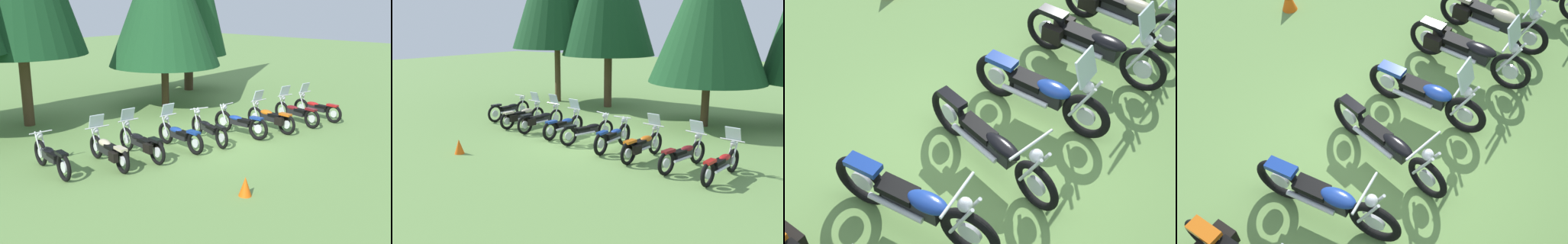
{
  "view_description": "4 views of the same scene",
  "coord_description": "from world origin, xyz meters",
  "views": [
    {
      "loc": [
        -11.19,
        -9.52,
        4.56
      ],
      "look_at": [
        -0.04,
        0.63,
        0.56
      ],
      "focal_mm": 42.55,
      "sensor_mm": 36.0,
      "label": 1
    },
    {
      "loc": [
        8.17,
        -12.47,
        4.14
      ],
      "look_at": [
        0.01,
        -0.1,
        0.77
      ],
      "focal_mm": 39.56,
      "sensor_mm": 36.0,
      "label": 2
    },
    {
      "loc": [
        4.08,
        2.1,
        5.67
      ],
      "look_at": [
        -0.12,
        -0.17,
        0.7
      ],
      "focal_mm": 50.37,
      "sensor_mm": 36.0,
      "label": 3
    },
    {
      "loc": [
        3.93,
        1.68,
        5.95
      ],
      "look_at": [
        -0.13,
        -0.26,
        0.71
      ],
      "focal_mm": 42.66,
      "sensor_mm": 36.0,
      "label": 4
    }
  ],
  "objects": [
    {
      "name": "motorcycle_4",
      "position": [
        -0.06,
        0.02,
        0.43
      ],
      "size": [
        1.02,
        2.25,
        1.01
      ],
      "rotation": [
        0.0,
        0.0,
        1.22
      ],
      "color": "black",
      "rests_on": "ground_plane"
    },
    {
      "name": "motorcycle_7",
      "position": [
        3.89,
        -0.92,
        0.46
      ],
      "size": [
        0.83,
        2.23,
        1.37
      ],
      "rotation": [
        0.0,
        0.0,
        1.33
      ],
      "color": "black",
      "rests_on": "ground_plane"
    },
    {
      "name": "motorcycle_1",
      "position": [
        -3.69,
        0.59,
        0.47
      ],
      "size": [
        0.85,
        2.27,
        1.36
      ],
      "rotation": [
        0.0,
        0.0,
        1.4
      ],
      "color": "black",
      "rests_on": "ground_plane"
    },
    {
      "name": "motorcycle_8",
      "position": [
        5.07,
        -1.15,
        0.45
      ],
      "size": [
        0.71,
        2.22,
        1.36
      ],
      "rotation": [
        0.0,
        0.0,
        1.43
      ],
      "color": "black",
      "rests_on": "ground_plane"
    },
    {
      "name": "motorcycle_5",
      "position": [
        1.19,
        -0.33,
        0.46
      ],
      "size": [
        0.67,
        2.28,
        1.04
      ],
      "rotation": [
        0.0,
        0.0,
        1.55
      ],
      "color": "black",
      "rests_on": "ground_plane"
    },
    {
      "name": "motorcycle_2",
      "position": [
        -2.6,
        0.44,
        0.47
      ],
      "size": [
        0.81,
        2.39,
        1.38
      ],
      "rotation": [
        0.0,
        0.0,
        1.42
      ],
      "color": "black",
      "rests_on": "ground_plane"
    },
    {
      "name": "motorcycle_6",
      "position": [
        2.47,
        -0.75,
        0.48
      ],
      "size": [
        0.81,
        2.21,
        1.38
      ],
      "rotation": [
        0.0,
        0.0,
        1.43
      ],
      "color": "black",
      "rests_on": "ground_plane"
    },
    {
      "name": "pine_tree_2",
      "position": [
        2.59,
        4.8,
        4.81
      ],
      "size": [
        4.75,
        4.75,
        7.79
      ],
      "color": "#42301E",
      "rests_on": "ground_plane"
    },
    {
      "name": "traffic_cone",
      "position": [
        -2.8,
        -3.49,
        0.24
      ],
      "size": [
        0.32,
        0.32,
        0.48
      ],
      "primitive_type": "cone",
      "color": "#EA590F",
      "rests_on": "ground_plane"
    },
    {
      "name": "motorcycle_3",
      "position": [
        -1.25,
        0.19,
        0.45
      ],
      "size": [
        0.64,
        2.17,
        1.37
      ],
      "rotation": [
        0.0,
        0.0,
        1.46
      ],
      "color": "black",
      "rests_on": "ground_plane"
    },
    {
      "name": "motorcycle_0",
      "position": [
        -5.08,
        1.29,
        0.45
      ],
      "size": [
        0.64,
        2.28,
        1.03
      ],
      "rotation": [
        0.0,
        0.0,
        1.43
      ],
      "color": "black",
      "rests_on": "ground_plane"
    },
    {
      "name": "ground_plane",
      "position": [
        0.0,
        0.0,
        0.0
      ],
      "size": [
        80.0,
        80.0,
        0.0
      ],
      "primitive_type": "plane",
      "color": "#6B934C"
    }
  ]
}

